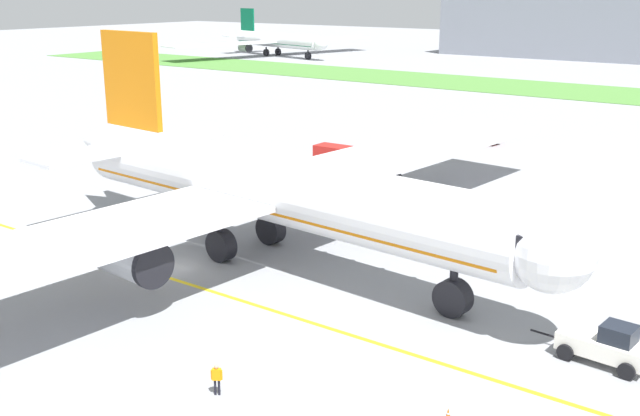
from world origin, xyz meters
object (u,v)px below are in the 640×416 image
object	(u,v)px
traffic_cone_near_nose	(448,414)
airliner_foreground	(269,188)
service_truck_fuel_bowser	(482,132)
parked_airliner_far_left	(276,40)
ground_crew_wingwalker_port	(217,376)
service_truck_baggage_loader	(338,157)
pushback_tug	(606,345)

from	to	relation	value
traffic_cone_near_nose	airliner_foreground	bearing A→B (deg)	150.23
service_truck_fuel_bowser	parked_airliner_far_left	size ratio (longest dim) A/B	0.07
ground_crew_wingwalker_port	parked_airliner_far_left	size ratio (longest dim) A/B	0.02
ground_crew_wingwalker_port	service_truck_fuel_bowser	distance (m)	67.39
ground_crew_wingwalker_port	service_truck_baggage_loader	distance (m)	47.85
traffic_cone_near_nose	parked_airliner_far_left	size ratio (longest dim) A/B	0.01
pushback_tug	service_truck_fuel_bowser	world-z (taller)	service_truck_fuel_bowser
service_truck_baggage_loader	pushback_tug	bearing A→B (deg)	-37.04
pushback_tug	parked_airliner_far_left	xyz separation A→B (m)	(-134.06, 135.22, 3.42)
airliner_foreground	pushback_tug	xyz separation A→B (m)	(24.50, -1.82, -4.27)
airliner_foreground	service_truck_fuel_bowser	world-z (taller)	airliner_foreground
service_truck_fuel_bowser	parked_airliner_far_left	distance (m)	133.51
traffic_cone_near_nose	parked_airliner_far_left	xyz separation A→B (m)	(-129.97, 145.07, 4.19)
pushback_tug	traffic_cone_near_nose	size ratio (longest dim) A/B	11.12
service_truck_fuel_bowser	traffic_cone_near_nose	bearing A→B (deg)	-66.37
pushback_tug	parked_airliner_far_left	size ratio (longest dim) A/B	0.09
airliner_foreground	traffic_cone_near_nose	bearing A→B (deg)	-29.77
traffic_cone_near_nose	service_truck_fuel_bowser	distance (m)	66.25
airliner_foreground	pushback_tug	distance (m)	24.94
service_truck_fuel_bowser	parked_airliner_far_left	xyz separation A→B (m)	(-103.41, 84.38, 3.00)
pushback_tug	service_truck_baggage_loader	xyz separation A→B (m)	(-36.70, 27.70, 0.42)
airliner_foreground	ground_crew_wingwalker_port	world-z (taller)	airliner_foreground
parked_airliner_far_left	traffic_cone_near_nose	bearing A→B (deg)	-48.14
service_truck_baggage_loader	traffic_cone_near_nose	bearing A→B (deg)	-49.03
parked_airliner_far_left	ground_crew_wingwalker_port	bearing A→B (deg)	-51.31
service_truck_baggage_loader	ground_crew_wingwalker_port	bearing A→B (deg)	-61.87
airliner_foreground	parked_airliner_far_left	xyz separation A→B (m)	(-109.56, 133.40, -0.86)
pushback_tug	ground_crew_wingwalker_port	xyz separation A→B (m)	(-14.15, -14.51, -0.07)
pushback_tug	ground_crew_wingwalker_port	bearing A→B (deg)	-134.28
service_truck_fuel_bowser	service_truck_baggage_loader	bearing A→B (deg)	-104.66
pushback_tug	ground_crew_wingwalker_port	distance (m)	20.26
pushback_tug	traffic_cone_near_nose	world-z (taller)	pushback_tug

